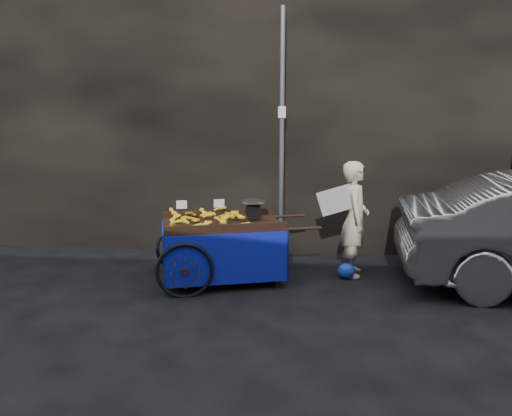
# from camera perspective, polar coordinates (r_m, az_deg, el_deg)

# --- Properties ---
(ground) EXTENTS (80.00, 80.00, 0.00)m
(ground) POSITION_cam_1_polar(r_m,az_deg,el_deg) (7.22, 0.00, -8.57)
(ground) COLOR black
(ground) RESTS_ON ground
(building_wall) EXTENTS (13.50, 2.00, 5.00)m
(building_wall) POSITION_cam_1_polar(r_m,az_deg,el_deg) (9.37, 3.88, 11.55)
(building_wall) COLOR black
(building_wall) RESTS_ON ground
(street_pole) EXTENTS (0.12, 0.10, 4.00)m
(street_pole) POSITION_cam_1_polar(r_m,az_deg,el_deg) (8.08, 2.97, 8.10)
(street_pole) COLOR slate
(street_pole) RESTS_ON ground
(banana_cart) EXTENTS (2.48, 1.61, 1.25)m
(banana_cart) POSITION_cam_1_polar(r_m,az_deg,el_deg) (7.13, -4.32, -2.42)
(banana_cart) COLOR black
(banana_cart) RESTS_ON ground
(vendor) EXTENTS (0.81, 0.65, 1.71)m
(vendor) POSITION_cam_1_polar(r_m,az_deg,el_deg) (7.51, 11.20, -1.21)
(vendor) COLOR beige
(vendor) RESTS_ON ground
(plastic_bag) EXTENTS (0.26, 0.20, 0.23)m
(plastic_bag) POSITION_cam_1_polar(r_m,az_deg,el_deg) (7.49, 10.28, -7.09)
(plastic_bag) COLOR #193CC0
(plastic_bag) RESTS_ON ground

